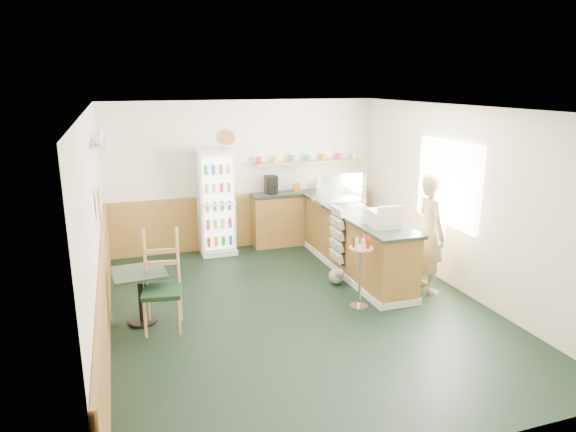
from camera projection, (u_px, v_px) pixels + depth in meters
name	position (u px, v px, depth m)	size (l,w,h in m)	color
ground	(299.00, 309.00, 7.02)	(6.00, 6.00, 0.00)	black
room_envelope	(267.00, 191.00, 7.23)	(5.04, 6.02, 2.72)	white
service_counter	(355.00, 245.00, 8.30)	(0.68, 3.01, 1.01)	#AC7C37
back_counter	(308.00, 215.00, 9.81)	(2.24, 0.42, 1.69)	#AC7C37
drinks_fridge	(216.00, 202.00, 9.11)	(0.62, 0.53, 1.88)	white
display_case	(339.00, 189.00, 8.73)	(0.84, 0.44, 0.48)	silver
cash_register	(383.00, 218.00, 7.33)	(0.40, 0.42, 0.23)	beige
shopkeeper	(431.00, 233.00, 7.46)	(0.59, 0.42, 1.76)	tan
condiment_stand	(361.00, 262.00, 6.93)	(0.32, 0.32, 1.01)	silver
newspaper_rack	(337.00, 235.00, 8.07)	(0.09, 0.45, 0.91)	black
cafe_table	(140.00, 287.00, 6.52)	(0.69, 0.69, 0.70)	black
cafe_chair	(161.00, 277.00, 6.40)	(0.54, 0.54, 1.26)	black
dog_doorstop	(337.00, 276.00, 7.86)	(0.24, 0.31, 0.29)	gray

